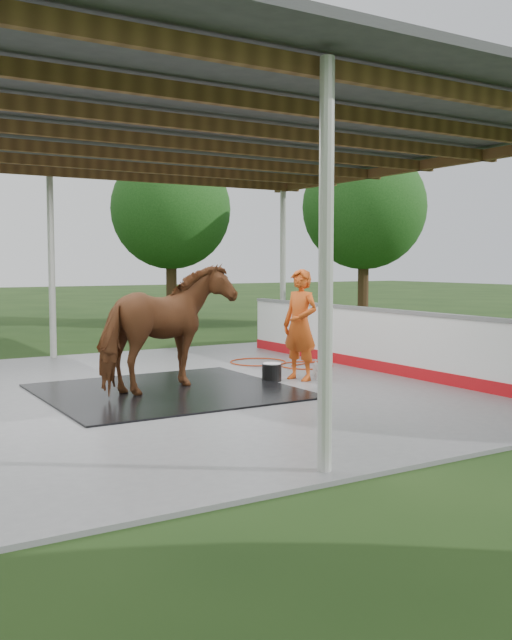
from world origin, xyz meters
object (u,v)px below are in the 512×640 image
dasher_board (373,341)px  wash_bucket (272,372)px  handler (300,325)px

dasher_board → wash_bucket: dasher_board is taller
dasher_board → handler: handler is taller
handler → wash_bucket: 0.92m
dasher_board → handler: (-1.79, -0.24, 0.39)m
dasher_board → handler: bearing=-172.4°
handler → wash_bucket: size_ratio=5.71×
handler → wash_bucket: handler is taller
handler → wash_bucket: bearing=-121.4°
dasher_board → handler: 1.85m
dasher_board → wash_bucket: bearing=-177.4°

